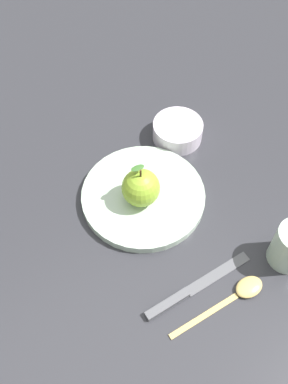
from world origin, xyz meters
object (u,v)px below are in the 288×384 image
Objects in this scene: apple at (141,188)px; spoon at (239,293)px; side_bowl at (178,130)px; knife at (189,291)px; dinner_plate at (144,195)px.

spoon is at bearing -168.44° from apple.
knife is (-0.29, 0.17, -0.02)m from side_bowl.
knife is (-0.20, 0.03, -0.01)m from dinner_plate.
apple is 0.18m from side_bowl.
apple reaches higher than dinner_plate.
apple reaches higher than spoon.
spoon is at bearing -123.95° from knife.
dinner_plate is 2.26× the size of side_bowl.
apple reaches higher than side_bowl.
dinner_plate is 0.20m from knife.
side_bowl is 0.35m from spoon.
knife is at bearing 171.29° from dinner_plate.
spoon is at bearing 163.60° from side_bowl.
apple is at bearing 125.10° from side_bowl.
dinner_plate is 0.04m from apple.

